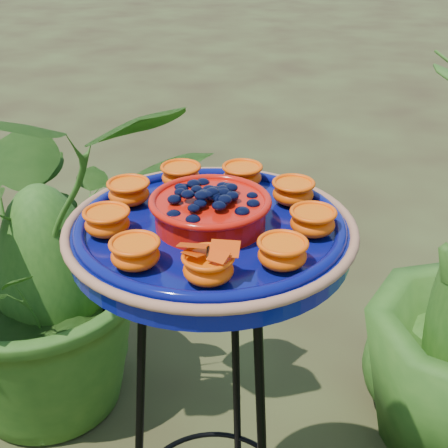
{
  "coord_description": "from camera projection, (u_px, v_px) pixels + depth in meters",
  "views": [
    {
      "loc": [
        0.32,
        -0.81,
        1.35
      ],
      "look_at": [
        0.16,
        -0.0,
        0.92
      ],
      "focal_mm": 50.0,
      "sensor_mm": 36.0,
      "label": 1
    }
  ],
  "objects": [
    {
      "name": "tripod_stand",
      "position": [
        213.0,
        408.0,
        1.14
      ],
      "size": [
        0.36,
        0.36,
        0.86
      ],
      "rotation": [
        0.0,
        0.0,
        -0.16
      ],
      "color": "black",
      "rests_on": "ground"
    },
    {
      "name": "feeder_dish",
      "position": [
        210.0,
        227.0,
        0.97
      ],
      "size": [
        0.5,
        0.5,
        0.1
      ],
      "rotation": [
        0.0,
        0.0,
        -0.16
      ],
      "color": "#070C59",
      "rests_on": "tripod_stand"
    },
    {
      "name": "shrub_back_left",
      "position": [
        46.0,
        252.0,
        1.69
      ],
      "size": [
        1.12,
        1.06,
        0.99
      ],
      "primitive_type": "imported",
      "rotation": [
        0.0,
        0.0,
        0.4
      ],
      "color": "#234D14",
      "rests_on": "ground"
    }
  ]
}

